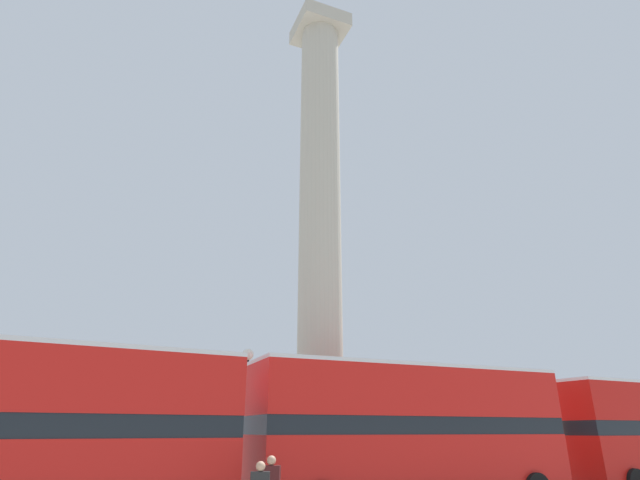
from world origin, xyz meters
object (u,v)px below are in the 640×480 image
at_px(monument_column, 320,277).
at_px(bus_a, 10,427).
at_px(bus_b, 412,426).
at_px(street_lamp, 245,407).
at_px(equestrian_statue, 480,445).

distance_m(monument_column, bus_a, 14.32).
height_order(bus_b, street_lamp, street_lamp).
xyz_separation_m(bus_b, equestrian_statue, (10.33, 9.18, -0.87)).
relative_size(monument_column, bus_a, 2.37).
bearing_deg(equestrian_statue, bus_a, -165.60).
bearing_deg(street_lamp, monument_column, 24.77).
xyz_separation_m(bus_a, equestrian_statue, (22.13, 10.15, -0.81)).
bearing_deg(street_lamp, equestrian_statue, 19.36).
distance_m(bus_a, bus_b, 11.84).
xyz_separation_m(bus_b, street_lamp, (-4.84, 3.85, 0.69)).
xyz_separation_m(equestrian_statue, street_lamp, (-15.17, -5.33, 1.56)).
distance_m(bus_b, street_lamp, 6.23).
bearing_deg(bus_a, monument_column, 26.01).
bearing_deg(monument_column, street_lamp, -155.23).
relative_size(bus_a, equestrian_statue, 1.88).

